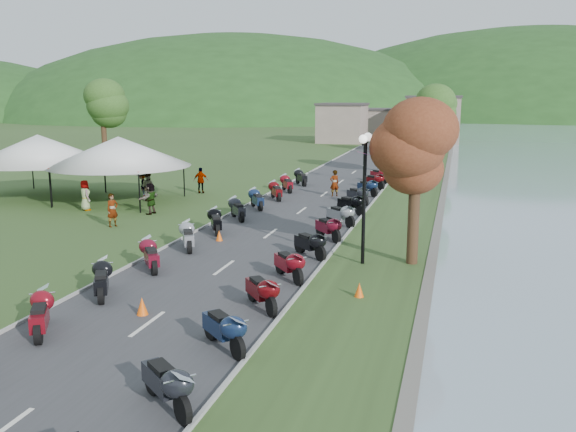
% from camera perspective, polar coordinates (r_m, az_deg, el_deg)
% --- Properties ---
extents(road, '(7.00, 120.00, 0.02)m').
position_cam_1_polar(road, '(46.12, 4.97, 3.20)').
color(road, '#3B3B3E').
rests_on(road, ground).
extents(hills_backdrop, '(360.00, 120.00, 76.00)m').
position_cam_1_polar(hills_backdrop, '(205.16, 13.38, 9.24)').
color(hills_backdrop, '#285621').
rests_on(hills_backdrop, ground).
extents(far_building, '(18.00, 16.00, 5.00)m').
position_cam_1_polar(far_building, '(90.57, 9.08, 8.68)').
color(far_building, gray).
rests_on(far_building, ground).
extents(moto_row_left, '(2.60, 47.48, 1.10)m').
position_cam_1_polar(moto_row_left, '(23.47, -12.75, -3.66)').
color(moto_row_left, '#331411').
rests_on(moto_row_left, ground).
extents(moto_row_right, '(2.60, 43.46, 1.10)m').
position_cam_1_polar(moto_row_right, '(26.22, 2.87, -1.82)').
color(moto_row_right, '#331411').
rests_on(moto_row_right, ground).
extents(vendor_tent_main, '(5.76, 5.76, 4.00)m').
position_cam_1_polar(vendor_tent_main, '(38.57, -15.46, 4.22)').
color(vendor_tent_main, silver).
rests_on(vendor_tent_main, ground).
extents(vendor_tent_side, '(5.69, 5.69, 4.00)m').
position_cam_1_polar(vendor_tent_side, '(42.10, -22.20, 4.36)').
color(vendor_tent_side, silver).
rests_on(vendor_tent_side, ground).
extents(tree_lakeside, '(2.62, 2.62, 7.27)m').
position_cam_1_polar(tree_lakeside, '(23.68, 11.84, 4.12)').
color(tree_lakeside, '#3C6926').
rests_on(tree_lakeside, ground).
extents(pedestrian_a, '(0.67, 0.75, 1.68)m').
position_cam_1_polar(pedestrian_a, '(31.68, -16.02, -0.96)').
color(pedestrian_a, slate).
rests_on(pedestrian_a, ground).
extents(pedestrian_b, '(0.89, 0.54, 1.76)m').
position_cam_1_polar(pedestrian_b, '(38.75, -12.91, 1.39)').
color(pedestrian_b, slate).
rests_on(pedestrian_b, ground).
extents(pedestrian_c, '(0.93, 1.15, 1.67)m').
position_cam_1_polar(pedestrian_c, '(40.01, -13.44, 1.67)').
color(pedestrian_c, slate).
rests_on(pedestrian_c, ground).
extents(traffic_cone_near, '(0.36, 0.36, 0.56)m').
position_cam_1_polar(traffic_cone_near, '(18.93, -13.49, -8.22)').
color(traffic_cone_near, '#F2590C').
rests_on(traffic_cone_near, ground).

